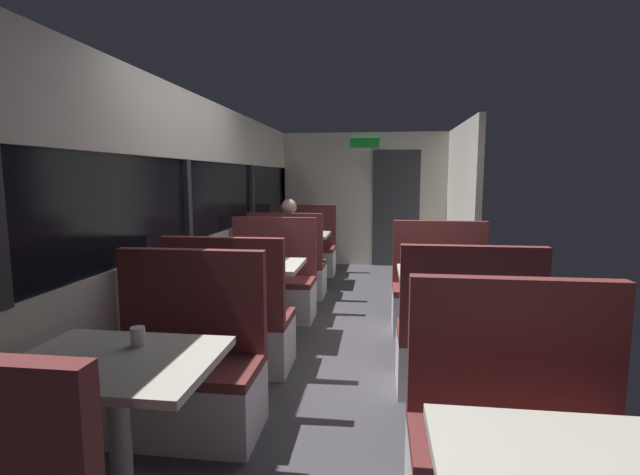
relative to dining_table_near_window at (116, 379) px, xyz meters
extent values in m
cube|color=#423F44|center=(0.89, 2.09, -0.65)|extent=(3.30, 9.20, 0.02)
cube|color=beige|center=(-0.56, 2.09, -0.16)|extent=(0.08, 8.40, 0.95)
cube|color=beige|center=(-0.56, 2.09, 1.36)|extent=(0.08, 8.40, 0.60)
cube|color=black|center=(-0.57, 2.09, 0.69)|extent=(0.03, 8.40, 0.75)
cube|color=#2D2D30|center=(-0.54, 2.09, 0.69)|extent=(0.06, 0.08, 0.75)
cube|color=#2D2D30|center=(-0.54, 4.19, 0.69)|extent=(0.06, 0.08, 0.75)
cube|color=#2D2D30|center=(-0.54, 6.29, 0.69)|extent=(0.06, 0.08, 0.75)
cube|color=beige|center=(0.89, 6.29, 0.51)|extent=(2.90, 0.08, 2.30)
cube|color=#333338|center=(1.44, 6.24, 0.36)|extent=(0.80, 0.04, 2.00)
cube|color=green|center=(0.89, 6.23, 1.48)|extent=(0.50, 0.03, 0.16)
cube|color=beige|center=(2.34, 5.09, 0.51)|extent=(0.08, 2.40, 2.30)
cylinder|color=#9E9EA3|center=(0.00, 0.00, -0.29)|extent=(0.10, 0.10, 0.70)
cube|color=beige|center=(0.00, 0.00, 0.08)|extent=(0.90, 0.70, 0.04)
cube|color=silver|center=(0.00, 0.66, -0.44)|extent=(0.95, 0.50, 0.39)
cube|color=brown|center=(0.00, 0.66, -0.22)|extent=(0.95, 0.50, 0.06)
cube|color=brown|center=(0.00, 0.87, 0.14)|extent=(0.95, 0.08, 0.65)
cylinder|color=#9E9EA3|center=(0.00, 2.32, -0.29)|extent=(0.10, 0.10, 0.70)
cube|color=beige|center=(0.00, 2.32, 0.08)|extent=(0.90, 0.70, 0.04)
cube|color=silver|center=(0.00, 1.66, -0.44)|extent=(0.95, 0.50, 0.39)
cube|color=brown|center=(0.00, 1.66, -0.22)|extent=(0.95, 0.50, 0.06)
cube|color=brown|center=(0.00, 1.45, 0.14)|extent=(0.95, 0.08, 0.65)
cube|color=silver|center=(0.00, 2.98, -0.44)|extent=(0.95, 0.50, 0.39)
cube|color=brown|center=(0.00, 2.98, -0.22)|extent=(0.95, 0.50, 0.06)
cube|color=brown|center=(0.00, 3.19, 0.14)|extent=(0.95, 0.08, 0.65)
cylinder|color=#9E9EA3|center=(0.00, 4.65, -0.29)|extent=(0.10, 0.10, 0.70)
cube|color=beige|center=(0.00, 4.65, 0.08)|extent=(0.90, 0.70, 0.04)
cube|color=silver|center=(0.00, 3.99, -0.44)|extent=(0.95, 0.50, 0.39)
cube|color=brown|center=(0.00, 3.99, -0.22)|extent=(0.95, 0.50, 0.06)
cube|color=brown|center=(0.00, 3.78, 0.14)|extent=(0.95, 0.08, 0.65)
cube|color=silver|center=(0.00, 5.31, -0.44)|extent=(0.95, 0.50, 0.39)
cube|color=brown|center=(0.00, 5.31, -0.22)|extent=(0.95, 0.50, 0.06)
cube|color=brown|center=(0.00, 5.52, 0.14)|extent=(0.95, 0.08, 0.65)
cube|color=brown|center=(1.79, 0.06, -0.22)|extent=(0.95, 0.50, 0.06)
cube|color=brown|center=(1.79, 0.27, 0.14)|extent=(0.95, 0.08, 0.65)
cylinder|color=#9E9EA3|center=(1.79, 2.12, -0.29)|extent=(0.10, 0.10, 0.70)
cube|color=beige|center=(1.79, 2.12, 0.08)|extent=(0.90, 0.70, 0.04)
cube|color=silver|center=(1.79, 1.46, -0.44)|extent=(0.95, 0.50, 0.39)
cube|color=brown|center=(1.79, 1.46, -0.22)|extent=(0.95, 0.50, 0.06)
cube|color=brown|center=(1.79, 1.25, 0.14)|extent=(0.95, 0.08, 0.65)
cube|color=silver|center=(1.79, 2.78, -0.44)|extent=(0.95, 0.50, 0.39)
cube|color=brown|center=(1.79, 2.78, -0.22)|extent=(0.95, 0.50, 0.06)
cube|color=brown|center=(1.79, 2.99, 0.14)|extent=(0.95, 0.08, 0.65)
cube|color=#26262D|center=(0.00, 3.99, -0.41)|extent=(0.30, 0.36, 0.45)
cube|color=#59724C|center=(0.00, 4.04, 0.11)|extent=(0.34, 0.22, 0.60)
sphere|color=beige|center=(0.00, 4.06, 0.52)|extent=(0.20, 0.20, 0.20)
cylinder|color=#59724C|center=(-0.20, 4.22, 0.13)|extent=(0.07, 0.28, 0.07)
cylinder|color=#59724C|center=(0.20, 4.22, 0.13)|extent=(0.07, 0.28, 0.07)
cylinder|color=white|center=(0.02, 0.17, 0.15)|extent=(0.07, 0.07, 0.09)
cylinder|color=white|center=(-0.19, 2.47, 0.15)|extent=(0.07, 0.07, 0.09)
camera|label=1|loc=(1.17, -1.86, 0.91)|focal=26.07mm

